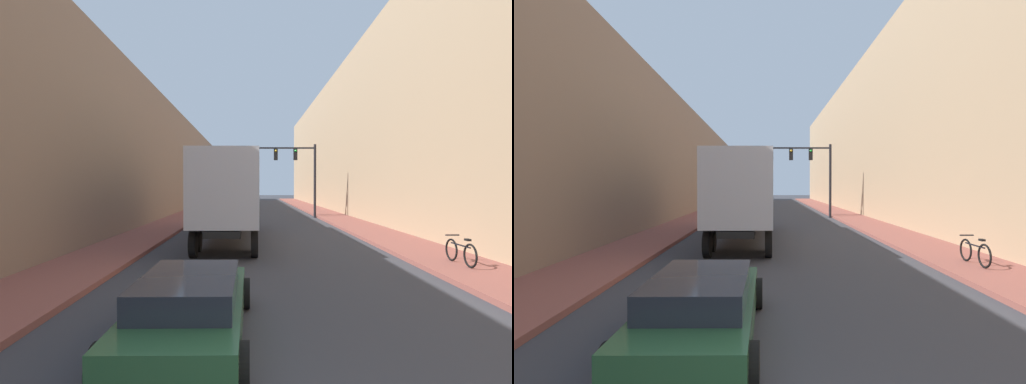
% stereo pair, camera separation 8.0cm
% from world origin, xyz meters
% --- Properties ---
extents(sidewalk_right, '(2.63, 80.00, 0.15)m').
position_xyz_m(sidewalk_right, '(5.89, 30.00, 0.07)').
color(sidewalk_right, brown).
rests_on(sidewalk_right, ground).
extents(sidewalk_left, '(2.63, 80.00, 0.15)m').
position_xyz_m(sidewalk_left, '(-5.89, 30.00, 0.07)').
color(sidewalk_left, brown).
rests_on(sidewalk_left, ground).
extents(building_right, '(6.00, 80.00, 13.09)m').
position_xyz_m(building_right, '(10.20, 30.00, 6.55)').
color(building_right, tan).
rests_on(building_right, ground).
extents(building_left, '(6.00, 80.00, 9.35)m').
position_xyz_m(building_left, '(-10.20, 30.00, 4.67)').
color(building_left, '#846B56').
rests_on(building_left, ground).
extents(semi_truck, '(2.48, 12.48, 3.88)m').
position_xyz_m(semi_truck, '(-1.64, 17.18, 2.22)').
color(semi_truck, silver).
rests_on(semi_truck, ground).
extents(sedan_car, '(1.95, 4.70, 1.14)m').
position_xyz_m(sedan_car, '(-1.67, 4.66, 0.56)').
color(sedan_car, '#234C2D').
rests_on(sedan_car, ground).
extents(traffic_signal_gantry, '(6.31, 0.35, 5.82)m').
position_xyz_m(traffic_signal_gantry, '(2.67, 29.51, 4.18)').
color(traffic_signal_gantry, black).
rests_on(traffic_signal_gantry, ground).
extents(parked_bicycle, '(0.44, 1.82, 0.86)m').
position_xyz_m(parked_bicycle, '(5.80, 10.19, 0.53)').
color(parked_bicycle, black).
rests_on(parked_bicycle, sidewalk_right).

